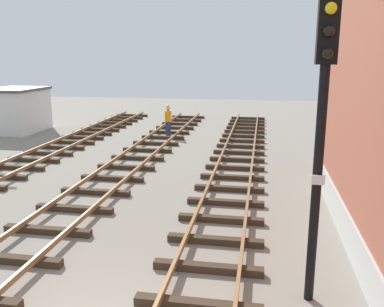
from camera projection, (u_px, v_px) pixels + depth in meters
The scene contains 3 objects.
signal_mast at pixel (321, 123), 7.45m from camera, with size 0.36×0.40×5.70m.
control_hut at pixel (17, 110), 26.14m from camera, with size 3.00×3.80×2.76m.
track_worker_foreground at pixel (168, 120), 24.93m from camera, with size 0.40×0.40×1.87m.
Camera 1 is at (2.51, -5.51, 4.76)m, focal length 38.66 mm.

